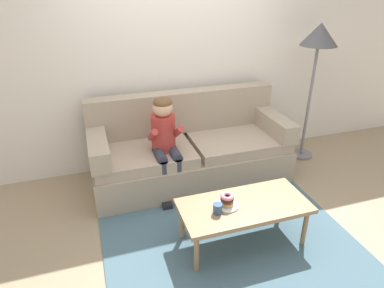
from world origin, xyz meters
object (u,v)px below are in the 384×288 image
at_px(couch, 190,151).
at_px(mug, 218,208).
at_px(toy_controller, 261,207).
at_px(person_child, 165,138).
at_px(coffee_table, 244,208).
at_px(floor_lamp, 318,44).
at_px(donut, 227,203).

distance_m(couch, mug, 1.29).
relative_size(couch, toy_controller, 10.08).
relative_size(person_child, mug, 12.24).
xyz_separation_m(person_child, toy_controller, (0.86, -0.64, -0.65)).
relative_size(couch, mug, 25.32).
height_order(coffee_table, mug, mug).
xyz_separation_m(mug, floor_lamp, (1.77, 1.32, 1.03)).
bearing_deg(floor_lamp, couch, -178.21).
distance_m(person_child, mug, 1.10).
xyz_separation_m(couch, toy_controller, (0.52, -0.86, -0.33)).
relative_size(donut, mug, 1.33).
bearing_deg(couch, floor_lamp, 1.79).
bearing_deg(floor_lamp, mug, -143.26).
height_order(person_child, floor_lamp, floor_lamp).
bearing_deg(mug, coffee_table, 8.46).
xyz_separation_m(coffee_table, floor_lamp, (1.50, 1.28, 1.12)).
bearing_deg(coffee_table, mug, -171.54).
bearing_deg(donut, floor_lamp, 37.20).
bearing_deg(couch, toy_controller, -58.91).
bearing_deg(floor_lamp, donut, -142.80).
relative_size(couch, coffee_table, 1.99).
height_order(person_child, donut, person_child).
distance_m(mug, floor_lamp, 2.44).
bearing_deg(toy_controller, floor_lamp, 17.69).
relative_size(coffee_table, donut, 9.55).
relative_size(person_child, toy_controller, 4.87).
xyz_separation_m(person_child, mug, (0.19, -1.06, -0.21)).
height_order(toy_controller, floor_lamp, floor_lamp).
height_order(donut, toy_controller, donut).
bearing_deg(couch, person_child, -148.08).
bearing_deg(coffee_table, toy_controller, 42.84).
bearing_deg(coffee_table, couch, 95.21).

